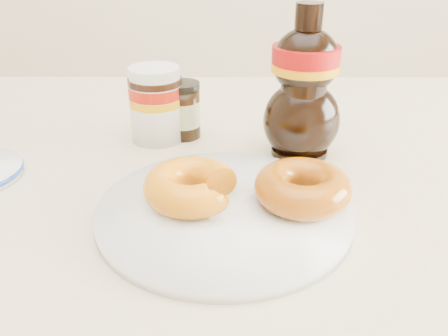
{
  "coord_description": "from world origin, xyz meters",
  "views": [
    {
      "loc": [
        0.02,
        -0.45,
        1.04
      ],
      "look_at": [
        0.02,
        0.07,
        0.79
      ],
      "focal_mm": 40.0,
      "sensor_mm": 36.0,
      "label": 1
    }
  ],
  "objects_px": {
    "donut_bitten": "(191,186)",
    "dark_jar": "(183,111)",
    "syrup_bottle": "(304,83)",
    "donut_whole": "(303,187)",
    "nutella_jar": "(156,101)",
    "dining_table": "(212,236)",
    "plate": "(224,211)"
  },
  "relations": [
    {
      "from": "syrup_bottle",
      "to": "dark_jar",
      "type": "xyz_separation_m",
      "value": [
        -0.16,
        0.06,
        -0.06
      ]
    },
    {
      "from": "plate",
      "to": "syrup_bottle",
      "type": "relative_size",
      "value": 1.37
    },
    {
      "from": "donut_bitten",
      "to": "syrup_bottle",
      "type": "relative_size",
      "value": 0.52
    },
    {
      "from": "plate",
      "to": "donut_whole",
      "type": "bearing_deg",
      "value": 5.82
    },
    {
      "from": "donut_bitten",
      "to": "donut_whole",
      "type": "xyz_separation_m",
      "value": [
        0.12,
        -0.0,
        0.0
      ]
    },
    {
      "from": "donut_whole",
      "to": "nutella_jar",
      "type": "relative_size",
      "value": 0.98
    },
    {
      "from": "nutella_jar",
      "to": "donut_whole",
      "type": "bearing_deg",
      "value": -48.48
    },
    {
      "from": "nutella_jar",
      "to": "syrup_bottle",
      "type": "xyz_separation_m",
      "value": [
        0.2,
        -0.05,
        0.04
      ]
    },
    {
      "from": "donut_whole",
      "to": "syrup_bottle",
      "type": "height_order",
      "value": "syrup_bottle"
    },
    {
      "from": "donut_whole",
      "to": "dark_jar",
      "type": "distance_m",
      "value": 0.26
    },
    {
      "from": "dining_table",
      "to": "plate",
      "type": "relative_size",
      "value": 5.05
    },
    {
      "from": "plate",
      "to": "nutella_jar",
      "type": "xyz_separation_m",
      "value": [
        -0.1,
        0.22,
        0.05
      ]
    },
    {
      "from": "dining_table",
      "to": "dark_jar",
      "type": "distance_m",
      "value": 0.19
    },
    {
      "from": "plate",
      "to": "nutella_jar",
      "type": "distance_m",
      "value": 0.24
    },
    {
      "from": "syrup_bottle",
      "to": "nutella_jar",
      "type": "bearing_deg",
      "value": 166.05
    },
    {
      "from": "donut_whole",
      "to": "dark_jar",
      "type": "xyz_separation_m",
      "value": [
        -0.15,
        0.22,
        0.01
      ]
    },
    {
      "from": "syrup_bottle",
      "to": "dark_jar",
      "type": "distance_m",
      "value": 0.19
    },
    {
      "from": "donut_whole",
      "to": "nutella_jar",
      "type": "distance_m",
      "value": 0.28
    },
    {
      "from": "plate",
      "to": "donut_bitten",
      "type": "height_order",
      "value": "donut_bitten"
    },
    {
      "from": "dining_table",
      "to": "dark_jar",
      "type": "relative_size",
      "value": 16.97
    },
    {
      "from": "dark_jar",
      "to": "plate",
      "type": "bearing_deg",
      "value": -74.86
    },
    {
      "from": "dark_jar",
      "to": "donut_whole",
      "type": "bearing_deg",
      "value": -56.04
    },
    {
      "from": "dining_table",
      "to": "plate",
      "type": "bearing_deg",
      "value": -79.52
    },
    {
      "from": "plate",
      "to": "dark_jar",
      "type": "relative_size",
      "value": 3.36
    },
    {
      "from": "dining_table",
      "to": "donut_whole",
      "type": "bearing_deg",
      "value": -36.66
    },
    {
      "from": "dining_table",
      "to": "donut_whole",
      "type": "height_order",
      "value": "donut_whole"
    },
    {
      "from": "plate",
      "to": "donut_whole",
      "type": "relative_size",
      "value": 2.64
    },
    {
      "from": "syrup_bottle",
      "to": "donut_whole",
      "type": "bearing_deg",
      "value": -96.7
    },
    {
      "from": "plate",
      "to": "syrup_bottle",
      "type": "bearing_deg",
      "value": 57.97
    },
    {
      "from": "nutella_jar",
      "to": "syrup_bottle",
      "type": "distance_m",
      "value": 0.21
    },
    {
      "from": "plate",
      "to": "syrup_bottle",
      "type": "distance_m",
      "value": 0.22
    },
    {
      "from": "donut_bitten",
      "to": "dark_jar",
      "type": "bearing_deg",
      "value": 76.86
    }
  ]
}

